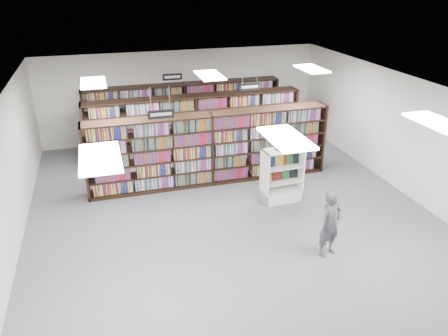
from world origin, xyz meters
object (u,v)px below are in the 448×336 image
object	(u,v)px
shopper	(330,224)
bookshelf_row_near	(211,149)
open_book	(288,148)
endcap_display	(281,183)

from	to	relation	value
shopper	bookshelf_row_near	bearing A→B (deg)	92.70
bookshelf_row_near	shopper	xyz separation A→B (m)	(1.53, -4.21, -0.28)
bookshelf_row_near	shopper	world-z (taller)	bookshelf_row_near
bookshelf_row_near	open_book	size ratio (longest dim) A/B	9.56
open_book	shopper	world-z (taller)	open_book
endcap_display	open_book	distance (m)	1.02
open_book	shopper	size ratio (longest dim) A/B	0.48
bookshelf_row_near	endcap_display	world-z (taller)	bookshelf_row_near
endcap_display	shopper	world-z (taller)	shopper
bookshelf_row_near	shopper	bearing A→B (deg)	-70.11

